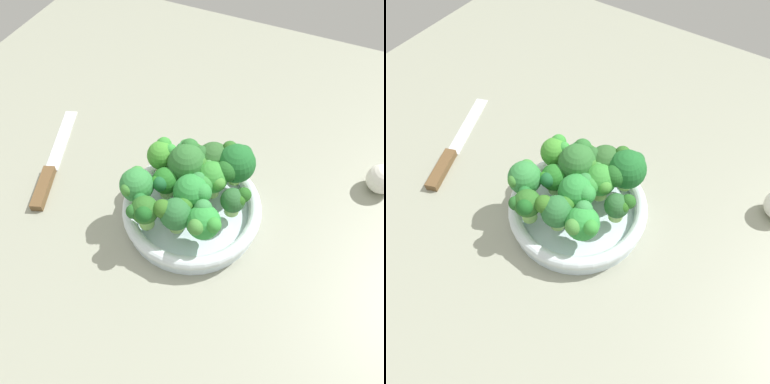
{
  "view_description": "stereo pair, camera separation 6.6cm",
  "coord_description": "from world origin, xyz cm",
  "views": [
    {
      "loc": [
        -19.52,
        37.44,
        60.2
      ],
      "look_at": [
        -3.2,
        1.04,
        7.12
      ],
      "focal_mm": 37.43,
      "sensor_mm": 36.0,
      "label": 1
    },
    {
      "loc": [
        -25.32,
        34.23,
        60.2
      ],
      "look_at": [
        -3.2,
        1.04,
        7.12
      ],
      "focal_mm": 37.43,
      "sensor_mm": 36.0,
      "label": 2
    }
  ],
  "objects": [
    {
      "name": "broccoli_floret_2",
      "position": [
        -0.69,
        -3.27,
        9.03
      ],
      "size": [
        6.85,
        7.54,
        8.27
      ],
      "color": "#7DC24D",
      "rests_on": "bowl"
    },
    {
      "name": "broccoli_floret_9",
      "position": [
        1.33,
        -6.46,
        7.18
      ],
      "size": [
        4.7,
        4.84,
        5.16
      ],
      "color": "#95C266",
      "rests_on": "bowl"
    },
    {
      "name": "broccoli_floret_7",
      "position": [
        5.36,
        4.3,
        8.39
      ],
      "size": [
        5.75,
        5.9,
        7.16
      ],
      "color": "#9BD473",
      "rests_on": "bowl"
    },
    {
      "name": "bowl",
      "position": [
        -3.2,
        1.04,
        2.1
      ],
      "size": [
        24.31,
        24.31,
        4.12
      ],
      "color": "silver",
      "rests_on": "ground_plane"
    },
    {
      "name": "broccoli_floret_5",
      "position": [
        -7.44,
        6.17,
        8.04
      ],
      "size": [
        5.94,
        6.16,
        6.58
      ],
      "color": "#90DA62",
      "rests_on": "bowl"
    },
    {
      "name": "broccoli_floret_8",
      "position": [
        -5.48,
        -2.36,
        8.27
      ],
      "size": [
        5.47,
        5.81,
        7.0
      ],
      "color": "#83B14F",
      "rests_on": "bowl"
    },
    {
      "name": "broccoli_floret_11",
      "position": [
        4.47,
        -3.5,
        8.22
      ],
      "size": [
        5.21,
        5.43,
        6.76
      ],
      "color": "#9ED06E",
      "rests_on": "bowl"
    },
    {
      "name": "ground_plane",
      "position": [
        0.0,
        0.0,
        -1.25
      ],
      "size": [
        130.0,
        130.0,
        2.5
      ],
      "primitive_type": "cube",
      "color": "gray"
    },
    {
      "name": "broccoli_floret_12",
      "position": [
        -4.06,
        -6.0,
        8.46
      ],
      "size": [
        7.6,
        6.09,
        7.21
      ],
      "color": "#81C353",
      "rests_on": "bowl"
    },
    {
      "name": "broccoli_floret_3",
      "position": [
        -2.78,
        6.56,
        8.09
      ],
      "size": [
        6.15,
        5.59,
        6.57
      ],
      "color": "#98C86B",
      "rests_on": "bowl"
    },
    {
      "name": "broccoli_floret_6",
      "position": [
        -10.32,
        -0.45,
        7.25
      ],
      "size": [
        4.71,
        4.15,
        5.29
      ],
      "color": "#A2CE6E",
      "rests_on": "bowl"
    },
    {
      "name": "broccoli_floret_1",
      "position": [
        -7.94,
        -6.27,
        8.89
      ],
      "size": [
        6.74,
        8.13,
        8.08
      ],
      "color": "#90CE5A",
      "rests_on": "bowl"
    },
    {
      "name": "broccoli_floret_0",
      "position": [
        1.97,
        8.23,
        8.1
      ],
      "size": [
        4.96,
        5.03,
        6.42
      ],
      "color": "#8AC862",
      "rests_on": "bowl"
    },
    {
      "name": "broccoli_floret_10",
      "position": [
        1.64,
        1.29,
        7.77
      ],
      "size": [
        4.59,
        5.16,
        5.94
      ],
      "color": "#8BBC6A",
      "rests_on": "bowl"
    },
    {
      "name": "knife",
      "position": [
        26.33,
        2.75,
        0.55
      ],
      "size": [
        11.76,
        25.7,
        1.5
      ],
      "color": "silver",
      "rests_on": "ground_plane"
    },
    {
      "name": "broccoli_floret_4",
      "position": [
        -3.88,
        1.71,
        8.42
      ],
      "size": [
        6.53,
        6.35,
        7.26
      ],
      "color": "#7EBC5F",
      "rests_on": "bowl"
    }
  ]
}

